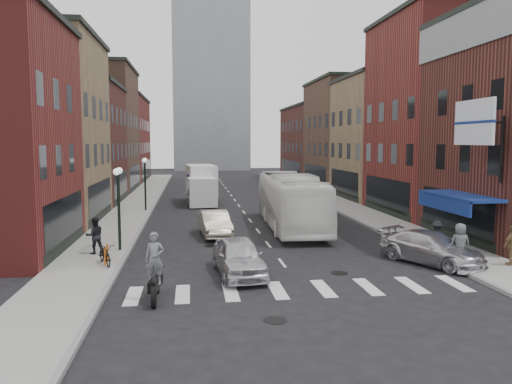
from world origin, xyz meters
TOP-DOWN VIEW (x-y plane):
  - ground at (0.00, 0.00)m, footprint 160.00×160.00m
  - sidewalk_left at (-8.50, 22.00)m, footprint 3.00×74.00m
  - sidewalk_right at (8.50, 22.00)m, footprint 3.00×74.00m
  - curb_left at (-7.00, 22.00)m, footprint 0.20×74.00m
  - curb_right at (7.00, 22.00)m, footprint 0.20×74.00m
  - crosswalk_stripes at (0.00, -3.00)m, footprint 12.00×2.20m
  - bldg_left_mid_a at (-14.99, 14.00)m, footprint 10.30×10.20m
  - bldg_left_mid_b at (-14.99, 24.00)m, footprint 10.30×10.20m
  - bldg_left_far_a at (-14.99, 35.00)m, footprint 10.30×12.20m
  - bldg_left_far_b at (-14.99, 49.00)m, footprint 10.30×16.20m
  - bldg_right_mid_a at (15.00, 14.00)m, footprint 10.30×10.20m
  - bldg_right_mid_b at (14.99, 24.00)m, footprint 10.30×10.20m
  - bldg_right_far_a at (14.99, 35.00)m, footprint 10.30×12.20m
  - bldg_right_far_b at (14.99, 49.00)m, footprint 10.30×16.20m
  - awning_blue at (8.93, 2.50)m, footprint 1.80×5.00m
  - billboard_sign at (8.59, 0.50)m, footprint 1.52×3.00m
  - distant_tower at (0.00, 78.00)m, footprint 14.00×14.00m
  - streetlamp_near at (-7.40, 4.00)m, footprint 0.32×1.22m
  - streetlamp_far at (-7.40, 18.00)m, footprint 0.32×1.22m
  - bike_rack at (-7.60, 1.30)m, footprint 0.08×0.68m
  - box_truck at (-3.07, 22.85)m, footprint 2.77×7.72m
  - motorcycle_rider at (-5.20, -3.61)m, footprint 0.69×2.31m
  - transit_bus at (2.17, 9.88)m, footprint 3.32×12.20m
  - sedan_left_near at (-2.09, -0.76)m, footprint 2.15×4.57m
  - sedan_left_far at (-2.65, 7.69)m, footprint 1.88×4.43m
  - curb_car at (6.46, 0.00)m, footprint 3.95×5.17m
  - parked_bicycle at (-7.62, 1.15)m, footprint 1.22×1.82m
  - ped_left_solo at (-8.43, 3.31)m, footprint 0.95×0.74m
  - ped_right_a at (7.40, 1.30)m, footprint 1.09×0.73m
  - ped_right_c at (7.40, -0.70)m, footprint 0.92×0.66m

SIDE VIEW (x-z plane):
  - ground at x=0.00m, z-range 0.00..0.00m
  - curb_left at x=-7.00m, z-range -0.08..0.08m
  - curb_right at x=7.00m, z-range -0.08..0.08m
  - crosswalk_stripes at x=0.00m, z-range -0.01..0.01m
  - sidewalk_left at x=-8.50m, z-range 0.00..0.15m
  - sidewalk_right at x=8.50m, z-range 0.00..0.15m
  - bike_rack at x=-7.60m, z-range 0.15..0.95m
  - parked_bicycle at x=-7.62m, z-range 0.15..1.05m
  - curb_car at x=6.46m, z-range 0.00..1.40m
  - sedan_left_far at x=-2.65m, z-range 0.00..1.42m
  - sedan_left_near at x=-2.09m, z-range 0.00..1.51m
  - ped_right_a at x=7.40m, z-range 0.15..1.69m
  - ped_left_solo at x=-8.43m, z-range 0.15..1.86m
  - ped_right_c at x=7.40m, z-range 0.15..1.90m
  - motorcycle_rider at x=-5.20m, z-range -0.08..2.27m
  - box_truck at x=-3.07m, z-range -0.02..3.26m
  - transit_bus at x=2.17m, z-range 0.00..3.37m
  - awning_blue at x=8.93m, z-range 2.24..3.02m
  - streetlamp_near at x=-7.40m, z-range 0.86..4.97m
  - streetlamp_far at x=-7.40m, z-range 0.86..4.97m
  - bldg_right_far_b at x=14.99m, z-range 0.00..10.30m
  - bldg_left_mid_b at x=-14.99m, z-range 0.00..10.30m
  - bldg_left_far_b at x=-14.99m, z-range 0.00..11.30m
  - bldg_right_mid_b at x=14.99m, z-range 0.00..11.30m
  - billboard_sign at x=8.59m, z-range 4.28..7.98m
  - bldg_right_far_a at x=14.99m, z-range 0.00..12.30m
  - bldg_left_mid_a at x=-14.99m, z-range 0.00..12.30m
  - bldg_left_far_a at x=-14.99m, z-range 0.00..13.30m
  - bldg_right_mid_a at x=15.00m, z-range 0.00..14.30m
  - distant_tower at x=0.00m, z-range 0.00..50.00m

